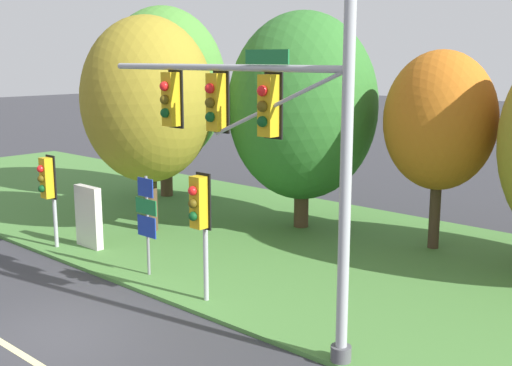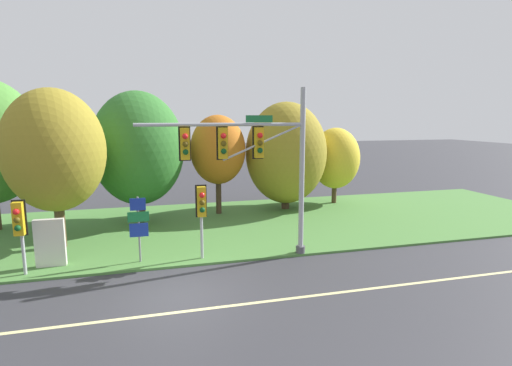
{
  "view_description": "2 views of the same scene",
  "coord_description": "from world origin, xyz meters",
  "px_view_note": "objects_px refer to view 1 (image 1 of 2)",
  "views": [
    {
      "loc": [
        11.85,
        -6.87,
        5.84
      ],
      "look_at": [
        2.59,
        3.35,
        3.13
      ],
      "focal_mm": 45.0,
      "sensor_mm": 36.0,
      "label": 1
    },
    {
      "loc": [
        -0.77,
        -12.84,
        5.89
      ],
      "look_at": [
        3.83,
        4.38,
        2.97
      ],
      "focal_mm": 28.0,
      "sensor_mm": 36.0,
      "label": 2
    }
  ],
  "objects_px": {
    "traffic_signal_mast": "(260,131)",
    "tree_mid_verge": "(440,121)",
    "tree_nearest_road": "(164,86)",
    "info_kiosk": "(89,217)",
    "tree_left_of_mast": "(148,100)",
    "tree_behind_signpost": "(303,107)",
    "route_sign_post": "(147,215)",
    "pedestrian_signal_near_kerb": "(48,183)",
    "pedestrian_signal_further_along": "(200,210)"
  },
  "relations": [
    {
      "from": "traffic_signal_mast",
      "to": "info_kiosk",
      "type": "distance_m",
      "value": 8.72
    },
    {
      "from": "pedestrian_signal_further_along",
      "to": "tree_mid_verge",
      "type": "xyz_separation_m",
      "value": [
        2.01,
        7.82,
        1.63
      ]
    },
    {
      "from": "traffic_signal_mast",
      "to": "route_sign_post",
      "type": "relative_size",
      "value": 2.61
    },
    {
      "from": "tree_left_of_mast",
      "to": "traffic_signal_mast",
      "type": "bearing_deg",
      "value": -23.81
    },
    {
      "from": "pedestrian_signal_near_kerb",
      "to": "tree_behind_signpost",
      "type": "relative_size",
      "value": 0.39
    },
    {
      "from": "tree_left_of_mast",
      "to": "info_kiosk",
      "type": "xyz_separation_m",
      "value": [
        0.11,
        -2.5,
        -3.42
      ]
    },
    {
      "from": "traffic_signal_mast",
      "to": "pedestrian_signal_further_along",
      "type": "distance_m",
      "value": 2.95
    },
    {
      "from": "tree_mid_verge",
      "to": "tree_behind_signpost",
      "type": "bearing_deg",
      "value": -170.77
    },
    {
      "from": "tree_nearest_road",
      "to": "info_kiosk",
      "type": "relative_size",
      "value": 4.09
    },
    {
      "from": "tree_nearest_road",
      "to": "tree_left_of_mast",
      "type": "xyz_separation_m",
      "value": [
        3.89,
        -3.93,
        -0.21
      ]
    },
    {
      "from": "pedestrian_signal_further_along",
      "to": "tree_nearest_road",
      "type": "bearing_deg",
      "value": 143.76
    },
    {
      "from": "info_kiosk",
      "to": "tree_behind_signpost",
      "type": "bearing_deg",
      "value": 62.15
    },
    {
      "from": "tree_left_of_mast",
      "to": "tree_mid_verge",
      "type": "bearing_deg",
      "value": 29.51
    },
    {
      "from": "tree_mid_verge",
      "to": "info_kiosk",
      "type": "relative_size",
      "value": 3.14
    },
    {
      "from": "pedestrian_signal_near_kerb",
      "to": "route_sign_post",
      "type": "xyz_separation_m",
      "value": [
        4.14,
        0.45,
        -0.39
      ]
    },
    {
      "from": "pedestrian_signal_near_kerb",
      "to": "tree_left_of_mast",
      "type": "bearing_deg",
      "value": 79.02
    },
    {
      "from": "pedestrian_signal_near_kerb",
      "to": "traffic_signal_mast",
      "type": "bearing_deg",
      "value": -1.4
    },
    {
      "from": "route_sign_post",
      "to": "info_kiosk",
      "type": "relative_size",
      "value": 1.41
    },
    {
      "from": "traffic_signal_mast",
      "to": "tree_behind_signpost",
      "type": "height_order",
      "value": "tree_behind_signpost"
    },
    {
      "from": "traffic_signal_mast",
      "to": "pedestrian_signal_near_kerb",
      "type": "relative_size",
      "value": 2.46
    },
    {
      "from": "pedestrian_signal_near_kerb",
      "to": "route_sign_post",
      "type": "relative_size",
      "value": 1.06
    },
    {
      "from": "pedestrian_signal_near_kerb",
      "to": "tree_mid_verge",
      "type": "relative_size",
      "value": 0.48
    },
    {
      "from": "traffic_signal_mast",
      "to": "tree_behind_signpost",
      "type": "relative_size",
      "value": 0.97
    },
    {
      "from": "tree_behind_signpost",
      "to": "tree_left_of_mast",
      "type": "bearing_deg",
      "value": -132.18
    },
    {
      "from": "traffic_signal_mast",
      "to": "pedestrian_signal_further_along",
      "type": "bearing_deg",
      "value": 172.68
    },
    {
      "from": "pedestrian_signal_near_kerb",
      "to": "tree_nearest_road",
      "type": "relative_size",
      "value": 0.37
    },
    {
      "from": "pedestrian_signal_near_kerb",
      "to": "route_sign_post",
      "type": "distance_m",
      "value": 4.18
    },
    {
      "from": "tree_nearest_road",
      "to": "route_sign_post",
      "type": "bearing_deg",
      "value": -42.85
    },
    {
      "from": "route_sign_post",
      "to": "tree_nearest_road",
      "type": "height_order",
      "value": "tree_nearest_road"
    },
    {
      "from": "tree_mid_verge",
      "to": "info_kiosk",
      "type": "height_order",
      "value": "tree_mid_verge"
    },
    {
      "from": "traffic_signal_mast",
      "to": "tree_mid_verge",
      "type": "relative_size",
      "value": 1.18
    },
    {
      "from": "traffic_signal_mast",
      "to": "info_kiosk",
      "type": "xyz_separation_m",
      "value": [
        -7.99,
        1.07,
        -3.34
      ]
    },
    {
      "from": "pedestrian_signal_further_along",
      "to": "tree_behind_signpost",
      "type": "height_order",
      "value": "tree_behind_signpost"
    },
    {
      "from": "pedestrian_signal_near_kerb",
      "to": "tree_behind_signpost",
      "type": "height_order",
      "value": "tree_behind_signpost"
    },
    {
      "from": "tree_behind_signpost",
      "to": "tree_mid_verge",
      "type": "xyz_separation_m",
      "value": [
        4.56,
        0.74,
        -0.23
      ]
    },
    {
      "from": "route_sign_post",
      "to": "info_kiosk",
      "type": "distance_m",
      "value": 3.47
    },
    {
      "from": "tree_nearest_road",
      "to": "info_kiosk",
      "type": "height_order",
      "value": "tree_nearest_road"
    },
    {
      "from": "pedestrian_signal_further_along",
      "to": "route_sign_post",
      "type": "relative_size",
      "value": 1.16
    },
    {
      "from": "tree_mid_verge",
      "to": "info_kiosk",
      "type": "xyz_separation_m",
      "value": [
        -7.88,
        -7.02,
        -2.94
      ]
    },
    {
      "from": "route_sign_post",
      "to": "tree_nearest_road",
      "type": "xyz_separation_m",
      "value": [
        -7.38,
        6.84,
        2.92
      ]
    },
    {
      "from": "tree_left_of_mast",
      "to": "tree_mid_verge",
      "type": "height_order",
      "value": "tree_left_of_mast"
    },
    {
      "from": "traffic_signal_mast",
      "to": "tree_left_of_mast",
      "type": "xyz_separation_m",
      "value": [
        -8.09,
        3.57,
        0.08
      ]
    },
    {
      "from": "route_sign_post",
      "to": "tree_behind_signpost",
      "type": "height_order",
      "value": "tree_behind_signpost"
    },
    {
      "from": "traffic_signal_mast",
      "to": "tree_nearest_road",
      "type": "bearing_deg",
      "value": 147.96
    },
    {
      "from": "pedestrian_signal_near_kerb",
      "to": "pedestrian_signal_further_along",
      "type": "height_order",
      "value": "pedestrian_signal_further_along"
    },
    {
      "from": "traffic_signal_mast",
      "to": "tree_nearest_road",
      "type": "xyz_separation_m",
      "value": [
        -11.99,
        7.5,
        0.29
      ]
    },
    {
      "from": "tree_nearest_road",
      "to": "traffic_signal_mast",
      "type": "bearing_deg",
      "value": -32.04
    },
    {
      "from": "tree_behind_signpost",
      "to": "traffic_signal_mast",
      "type": "bearing_deg",
      "value": -57.56
    },
    {
      "from": "tree_nearest_road",
      "to": "tree_mid_verge",
      "type": "bearing_deg",
      "value": 2.83
    },
    {
      "from": "tree_left_of_mast",
      "to": "tree_behind_signpost",
      "type": "bearing_deg",
      "value": 47.82
    }
  ]
}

